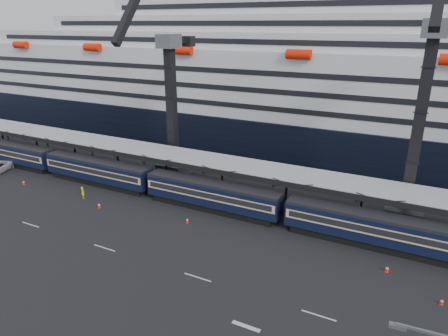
{
  "coord_description": "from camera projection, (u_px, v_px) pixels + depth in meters",
  "views": [
    {
      "loc": [
        15.36,
        -32.35,
        23.49
      ],
      "look_at": [
        -6.22,
        10.0,
        6.22
      ],
      "focal_mm": 32.0,
      "sensor_mm": 36.0,
      "label": 1
    }
  ],
  "objects": [
    {
      "name": "ground",
      "position": [
        234.0,
        262.0,
        41.67
      ],
      "size": [
        260.0,
        260.0,
        0.0
      ],
      "primitive_type": "plane",
      "color": "black",
      "rests_on": "ground"
    },
    {
      "name": "lane_markings",
      "position": [
        293.0,
        318.0,
        33.8
      ],
      "size": [
        111.0,
        4.27,
        0.02
      ],
      "color": "beige",
      "rests_on": "ground"
    },
    {
      "name": "train",
      "position": [
        235.0,
        199.0,
        51.27
      ],
      "size": [
        133.05,
        3.0,
        4.05
      ],
      "color": "black",
      "rests_on": "ground"
    },
    {
      "name": "canopy",
      "position": [
        281.0,
        173.0,
        51.6
      ],
      "size": [
        130.0,
        6.25,
        5.53
      ],
      "color": "#9EA0A6",
      "rests_on": "ground"
    },
    {
      "name": "cruise_ship",
      "position": [
        333.0,
        85.0,
        76.42
      ],
      "size": [
        214.09,
        28.84,
        34.0
      ],
      "color": "black",
      "rests_on": "ground"
    },
    {
      "name": "crane_dark_near",
      "position": [
        170.0,
        103.0,
        61.7
      ],
      "size": [
        4.5,
        17.75,
        35.08
      ],
      "color": "#45474C",
      "rests_on": "ground"
    },
    {
      "name": "crane_dark_mid",
      "position": [
        420.0,
        118.0,
        45.43
      ],
      "size": [
        4.5,
        18.24,
        39.64
      ],
      "color": "#45474C",
      "rests_on": "ground"
    },
    {
      "name": "worker",
      "position": [
        83.0,
        193.0,
        56.61
      ],
      "size": [
        0.74,
        0.61,
        1.75
      ],
      "primitive_type": "imported",
      "rotation": [
        0.0,
        0.0,
        2.8
      ],
      "color": "#FBFF0D",
      "rests_on": "ground"
    },
    {
      "name": "traffic_cone_b",
      "position": [
        24.0,
        182.0,
        61.62
      ],
      "size": [
        0.39,
        0.39,
        0.78
      ],
      "color": "#FE2108",
      "rests_on": "ground"
    },
    {
      "name": "traffic_cone_c",
      "position": [
        99.0,
        205.0,
        53.78
      ],
      "size": [
        0.41,
        0.41,
        0.83
      ],
      "color": "#FE2108",
      "rests_on": "ground"
    },
    {
      "name": "traffic_cone_d",
      "position": [
        187.0,
        220.0,
        49.8
      ],
      "size": [
        0.37,
        0.37,
        0.75
      ],
      "color": "#FE2108",
      "rests_on": "ground"
    },
    {
      "name": "traffic_cone_e",
      "position": [
        387.0,
        269.0,
        39.92
      ],
      "size": [
        0.39,
        0.39,
        0.78
      ],
      "color": "#FE2108",
      "rests_on": "ground"
    },
    {
      "name": "traffic_cone_f",
      "position": [
        442.0,
        301.0,
        35.29
      ],
      "size": [
        0.34,
        0.34,
        0.68
      ],
      "color": "#FE2108",
      "rests_on": "ground"
    }
  ]
}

